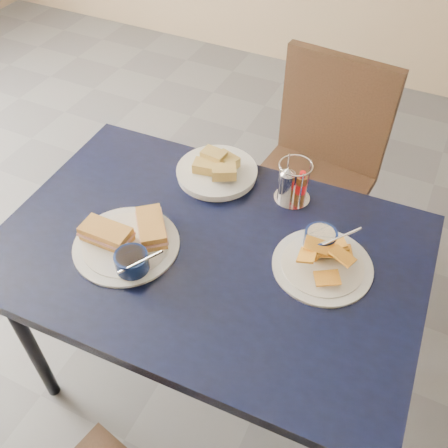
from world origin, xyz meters
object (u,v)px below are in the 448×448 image
at_px(chair_far, 317,159).
at_px(plantain_plate, 322,255).
at_px(bread_basket, 217,170).
at_px(condiment_caddy, 292,184).
at_px(sandwich_plate, 129,241).
at_px(dining_table, 209,263).

xyz_separation_m(chair_far, plantain_plate, (0.21, -0.68, 0.23)).
xyz_separation_m(bread_basket, condiment_caddy, (0.25, 0.00, 0.04)).
height_order(chair_far, sandwich_plate, chair_far).
bearing_deg(sandwich_plate, chair_far, 71.64).
xyz_separation_m(dining_table, plantain_plate, (0.30, 0.09, 0.09)).
bearing_deg(dining_table, sandwich_plate, -154.50).
xyz_separation_m(dining_table, sandwich_plate, (-0.20, -0.09, 0.09)).
relative_size(plantain_plate, condiment_caddy, 1.99).
relative_size(sandwich_plate, condiment_caddy, 2.30).
height_order(chair_far, bread_basket, chair_far).
height_order(chair_far, plantain_plate, chair_far).
bearing_deg(plantain_plate, dining_table, -162.43).
xyz_separation_m(dining_table, condiment_caddy, (0.14, 0.29, 0.12)).
bearing_deg(bread_basket, condiment_caddy, 0.59).
bearing_deg(chair_far, plantain_plate, -72.97).
relative_size(dining_table, plantain_plate, 4.47).
relative_size(sandwich_plate, plantain_plate, 1.16).
xyz_separation_m(sandwich_plate, condiment_caddy, (0.33, 0.39, 0.03)).
relative_size(dining_table, condiment_caddy, 8.90).
bearing_deg(plantain_plate, bread_basket, 154.92).
distance_m(sandwich_plate, condiment_caddy, 0.51).
relative_size(dining_table, chair_far, 1.29).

